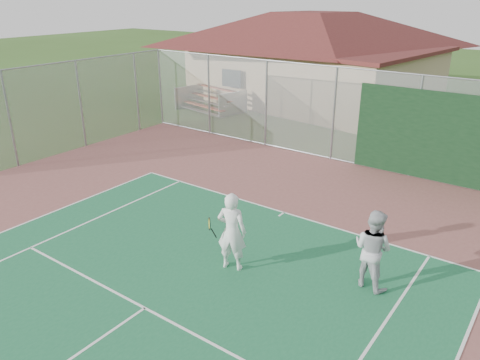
# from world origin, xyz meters

# --- Properties ---
(back_fence) EXTENTS (20.08, 0.11, 3.53)m
(back_fence) POSITION_xyz_m (2.11, 16.98, 1.67)
(back_fence) COLOR gray
(back_fence) RESTS_ON ground
(side_fence_left) EXTENTS (0.08, 9.00, 3.50)m
(side_fence_left) POSITION_xyz_m (-10.00, 12.50, 1.75)
(side_fence_left) COLOR gray
(side_fence_left) RESTS_ON ground
(clubhouse) EXTENTS (14.77, 10.85, 5.91)m
(clubhouse) POSITION_xyz_m (-6.52, 25.62, 3.00)
(clubhouse) COLOR tan
(clubhouse) RESTS_ON ground
(bleachers) EXTENTS (3.48, 2.39, 1.19)m
(bleachers) POSITION_xyz_m (-9.73, 20.32, 0.63)
(bleachers) COLOR #A74326
(bleachers) RESTS_ON ground
(player_white_front) EXTENTS (0.93, 0.75, 1.88)m
(player_white_front) POSITION_xyz_m (0.52, 8.65, 0.94)
(player_white_front) COLOR white
(player_white_front) RESTS_ON ground
(player_grey_back) EXTENTS (1.00, 0.85, 1.80)m
(player_grey_back) POSITION_xyz_m (3.37, 9.86, 0.90)
(player_grey_back) COLOR #B2B4B7
(player_grey_back) RESTS_ON ground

